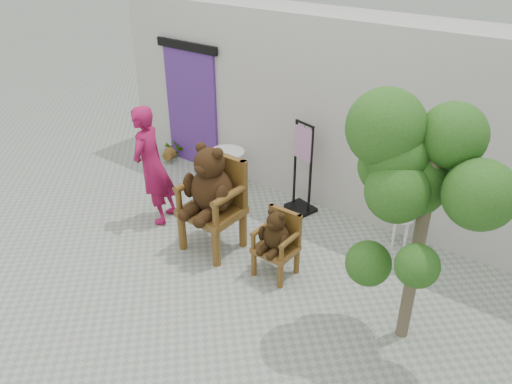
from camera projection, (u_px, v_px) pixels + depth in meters
ground_plane at (228, 291)px, 6.41m from camera, size 60.00×60.00×0.00m
back_wall at (352, 114)px, 7.84m from camera, size 9.00×1.00×3.00m
doorway at (192, 105)px, 9.23m from camera, size 1.40×0.11×2.33m
chair_big at (212, 191)px, 6.86m from camera, size 0.78×0.84×1.61m
chair_small at (277, 237)px, 6.48m from camera, size 0.51×0.53×0.98m
person at (152, 166)px, 7.53m from camera, size 0.63×0.78×1.84m
cafe_table at (227, 165)px, 8.66m from camera, size 0.60×0.60×0.70m
display_stand at (302, 178)px, 7.92m from camera, size 0.53×0.46×1.51m
stool_bucket at (404, 206)px, 7.04m from camera, size 0.32×0.32×1.45m
tree at (411, 172)px, 4.84m from camera, size 1.68×1.25×2.85m
potted_plant at (172, 151)px, 9.74m from camera, size 0.50×0.47×0.44m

